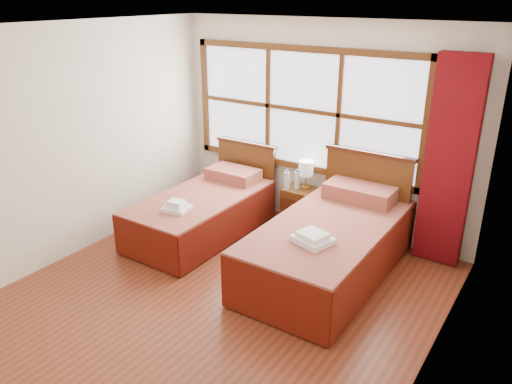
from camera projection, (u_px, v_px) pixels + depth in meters
The scene contains 15 objects.
floor at pixel (212, 303), 4.95m from camera, with size 4.50×4.50×0.00m, color brown.
ceiling at pixel (202, 28), 3.98m from camera, with size 4.50×4.50×0.00m, color white.
wall_back at pixel (321, 128), 6.20m from camera, with size 4.00×4.00×0.00m, color silver.
wall_left at pixel (65, 145), 5.49m from camera, with size 4.50×4.50×0.00m, color silver.
wall_right at pixel (435, 237), 3.44m from camera, with size 4.50×4.50×0.00m, color silver.
window at pixel (302, 110), 6.22m from camera, with size 3.16×0.06×1.56m.
curtain at pixel (449, 163), 5.32m from camera, with size 0.50×0.16×2.30m, color maroon.
bed_left at pixel (204, 211), 6.31m from camera, with size 1.01×2.03×0.98m.
bed_right at pixel (331, 243), 5.38m from camera, with size 1.16×2.26×1.14m.
nightstand at pixel (300, 208), 6.45m from camera, with size 0.40×0.40×0.54m.
towels_left at pixel (177, 206), 5.75m from camera, with size 0.32×0.29×0.12m.
towels_right at pixel (313, 238), 4.83m from camera, with size 0.42×0.39×0.10m.
lamp at pixel (306, 169), 6.29m from camera, with size 0.19×0.19×0.36m.
bottle_near at pixel (287, 180), 6.31m from camera, with size 0.07×0.07×0.25m.
bottle_far at pixel (297, 180), 6.32m from camera, with size 0.07×0.07×0.26m.
Camera 1 is at (2.67, -3.24, 2.87)m, focal length 35.00 mm.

